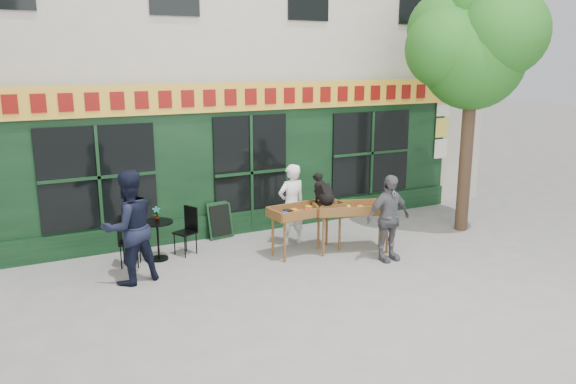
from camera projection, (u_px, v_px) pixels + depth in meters
name	position (u px, v px, depth m)	size (l,w,h in m)	color
ground	(301.00, 264.00, 10.60)	(80.00, 80.00, 0.00)	slate
building	(193.00, 12.00, 14.63)	(14.00, 7.26, 10.00)	beige
street_tree	(474.00, 43.00, 11.90)	(3.05, 2.90, 5.60)	#382619
book_cart_center	(307.00, 213.00, 11.01)	(1.55, 0.75, 0.99)	brown
dog	(324.00, 189.00, 11.02)	(0.34, 0.60, 0.60)	black
woman	(292.00, 205.00, 11.57)	(0.62, 0.41, 1.70)	white
book_cart_right	(353.00, 211.00, 11.14)	(1.62, 1.04, 0.99)	brown
man_right	(388.00, 218.00, 10.62)	(0.98, 0.41, 1.67)	#525257
bistro_table	(158.00, 233.00, 10.70)	(0.60, 0.60, 0.76)	black
bistro_chair_left	(125.00, 238.00, 10.35)	(0.47, 0.46, 0.95)	black
bistro_chair_right	(188.00, 226.00, 11.05)	(0.48, 0.48, 0.95)	black
potted_plant	(157.00, 214.00, 10.62)	(0.16, 0.11, 0.29)	gray
man_left	(129.00, 227.00, 9.51)	(0.96, 0.75, 1.98)	black
chalkboard	(220.00, 220.00, 12.05)	(0.58, 0.26, 0.79)	black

